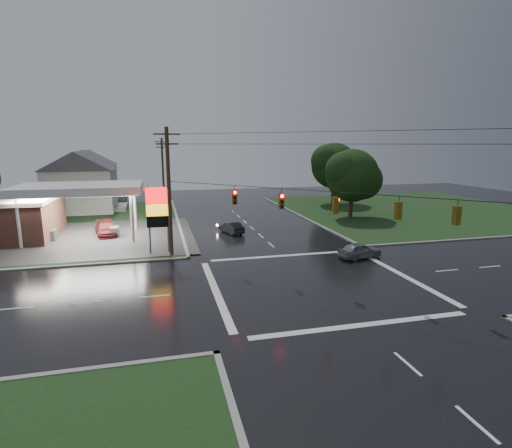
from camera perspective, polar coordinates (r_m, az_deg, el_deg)
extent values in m
plane|color=black|center=(28.82, 8.28, -8.23)|extent=(120.00, 120.00, 0.00)
cube|color=black|center=(54.24, -30.33, -0.35)|extent=(36.00, 36.00, 0.08)
cube|color=black|center=(63.48, 21.33, 1.94)|extent=(36.00, 36.00, 0.08)
cube|color=#2D2D2D|center=(45.13, -25.81, -1.94)|extent=(26.00, 18.00, 0.02)
cylinder|color=silver|center=(42.59, -30.83, 0.15)|extent=(0.30, 0.30, 5.00)
cylinder|color=silver|center=(40.78, -17.29, 0.83)|extent=(0.30, 0.30, 5.00)
cylinder|color=silver|center=(48.28, -28.83, 1.50)|extent=(0.30, 0.30, 5.00)
cylinder|color=silver|center=(46.69, -16.91, 2.14)|extent=(0.30, 0.30, 5.00)
cube|color=silver|center=(43.95, -23.83, 4.66)|extent=(12.00, 8.00, 0.80)
cube|color=white|center=(43.99, -23.79, 4.12)|extent=(11.40, 7.40, 0.04)
cube|color=#59595E|center=(45.26, -27.10, -1.43)|extent=(0.80, 1.60, 1.10)
cube|color=#59595E|center=(44.25, -19.52, -1.09)|extent=(0.80, 1.60, 1.10)
cylinder|color=#59595E|center=(36.19, -15.03, 0.47)|extent=(0.16, 0.16, 6.00)
cylinder|color=#59595E|center=(36.19, -12.50, 0.59)|extent=(0.16, 0.16, 6.00)
cube|color=#F50D10|center=(35.84, -13.93, 3.98)|extent=(2.00, 0.35, 1.40)
cube|color=gold|center=(36.03, -13.84, 1.93)|extent=(2.00, 0.35, 1.00)
cube|color=black|center=(36.20, -13.76, 0.37)|extent=(2.00, 0.35, 1.00)
cylinder|color=#382619|center=(34.83, -12.30, 4.35)|extent=(0.32, 0.32, 11.00)
cube|color=#382619|center=(34.59, -12.65, 12.42)|extent=(2.20, 0.12, 0.12)
cube|color=#382619|center=(34.58, -12.59, 11.10)|extent=(1.80, 0.12, 0.12)
cylinder|color=#382619|center=(63.23, -13.14, 7.15)|extent=(0.32, 0.32, 10.50)
cube|color=#382619|center=(63.08, -13.34, 11.36)|extent=(2.20, 0.12, 0.12)
cube|color=#382619|center=(63.08, -13.30, 10.64)|extent=(1.80, 0.12, 0.12)
cube|color=#59470C|center=(30.63, -3.08, 3.84)|extent=(0.34, 0.34, 1.10)
cylinder|color=#FF0C07|center=(30.39, -3.02, 4.50)|extent=(0.22, 0.08, 0.22)
cube|color=#59470C|center=(28.58, 3.63, 3.29)|extent=(0.34, 0.34, 1.10)
cylinder|color=#FF0C07|center=(28.34, 3.77, 3.99)|extent=(0.22, 0.08, 0.22)
cube|color=#59470C|center=(26.98, 11.25, 2.61)|extent=(0.34, 0.34, 1.10)
cylinder|color=#FF0C07|center=(27.02, 11.67, 3.42)|extent=(0.08, 0.22, 0.22)
cube|color=#59470C|center=(25.92, 19.65, 1.81)|extent=(0.34, 0.34, 1.10)
cylinder|color=#FF0C07|center=(26.03, 19.47, 2.70)|extent=(0.22, 0.08, 0.22)
cube|color=#59470C|center=(25.50, 26.75, 1.10)|extent=(0.34, 0.34, 1.10)
cylinder|color=#FF0C07|center=(25.60, 26.54, 2.01)|extent=(0.22, 0.08, 0.22)
cube|color=silver|center=(62.33, -23.67, 4.35)|extent=(9.00, 8.00, 6.00)
cube|color=gray|center=(61.99, -18.65, 2.25)|extent=(1.60, 4.80, 0.80)
cube|color=silver|center=(74.27, -22.93, 5.40)|extent=(9.00, 8.00, 6.00)
cube|color=gray|center=(73.91, -18.71, 3.64)|extent=(1.60, 4.80, 0.80)
cylinder|color=black|center=(53.52, 13.42, 3.47)|extent=(0.56, 0.56, 5.04)
sphere|color=black|center=(53.20, 13.57, 6.74)|extent=(6.80, 6.80, 6.80)
sphere|color=black|center=(54.32, 14.99, 6.09)|extent=(5.10, 5.10, 5.10)
sphere|color=black|center=(52.18, 12.47, 7.49)|extent=(4.76, 4.76, 4.76)
cylinder|color=black|center=(65.50, 10.97, 5.22)|extent=(0.56, 0.56, 5.60)
sphere|color=black|center=(65.23, 11.09, 8.19)|extent=(7.20, 7.20, 7.20)
sphere|color=black|center=(66.32, 12.38, 7.58)|extent=(5.40, 5.40, 5.40)
sphere|color=black|center=(64.23, 10.09, 8.90)|extent=(5.04, 5.04, 5.04)
imported|color=black|center=(43.69, -3.60, -0.50)|extent=(2.48, 4.00, 1.25)
imported|color=slate|center=(35.35, 14.59, -3.65)|extent=(4.16, 2.40, 1.33)
imported|color=#511215|center=(45.36, -20.63, -0.65)|extent=(3.04, 5.29, 1.44)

